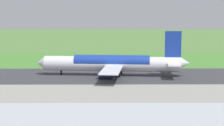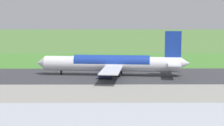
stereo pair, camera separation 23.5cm
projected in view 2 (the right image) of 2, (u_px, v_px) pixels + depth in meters
ground_plane at (133, 76)px, 136.68m from camera, size 800.00×800.00×0.00m
runway_asphalt at (133, 76)px, 136.67m from camera, size 600.00×34.95×0.06m
apron_concrete at (146, 109)px, 89.17m from camera, size 440.00×110.00×0.05m
grass_verge_foreground at (128, 63)px, 173.11m from camera, size 600.00×80.00×0.04m
airliner_main at (113, 63)px, 136.04m from camera, size 54.14×44.39×15.88m
no_stopping_sign at (153, 60)px, 170.18m from camera, size 0.60×0.10×2.73m
traffic_cone_orange at (140, 62)px, 173.85m from camera, size 0.40×0.40×0.55m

